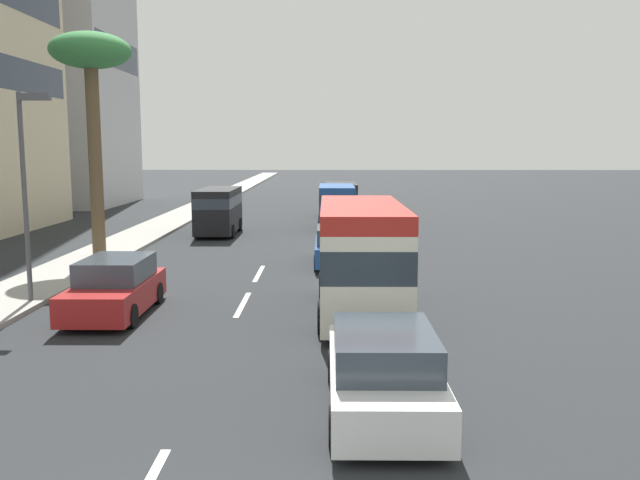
% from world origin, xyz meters
% --- Properties ---
extents(ground_plane, '(198.00, 198.00, 0.00)m').
position_xyz_m(ground_plane, '(31.50, 0.00, 0.00)').
color(ground_plane, '#26282B').
extents(sidewalk_right, '(162.00, 2.65, 0.15)m').
position_xyz_m(sidewalk_right, '(31.50, 7.26, 0.07)').
color(sidewalk_right, '#9E9B93').
rests_on(sidewalk_right, ground_plane).
extents(lane_stripe_mid, '(3.20, 0.16, 0.01)m').
position_xyz_m(lane_stripe_mid, '(13.89, 0.00, 0.01)').
color(lane_stripe_mid, silver).
rests_on(lane_stripe_mid, ground_plane).
extents(lane_stripe_far, '(3.20, 0.16, 0.01)m').
position_xyz_m(lane_stripe_far, '(18.85, 0.00, 0.01)').
color(lane_stripe_far, silver).
rests_on(lane_stripe_far, ground_plane).
extents(minibus_lead, '(6.77, 2.40, 3.13)m').
position_xyz_m(minibus_lead, '(12.76, -3.49, 1.71)').
color(minibus_lead, silver).
rests_on(minibus_lead, ground_plane).
extents(car_second, '(4.56, 1.95, 1.54)m').
position_xyz_m(car_second, '(20.86, -3.02, 0.74)').
color(car_second, '#1E478C').
rests_on(car_second, ground_plane).
extents(car_third, '(4.47, 1.93, 1.60)m').
position_xyz_m(car_third, '(12.70, 3.45, 0.76)').
color(car_third, '#A51E1E').
rests_on(car_third, ground_plane).
extents(van_fourth, '(4.84, 2.11, 2.50)m').
position_xyz_m(van_fourth, '(32.59, -3.11, 1.43)').
color(van_fourth, '#1E478C').
rests_on(van_fourth, ground_plane).
extents(van_fifth, '(4.78, 2.17, 2.24)m').
position_xyz_m(van_fifth, '(39.70, -3.55, 1.29)').
color(van_fifth, black).
rests_on(van_fifth, ground_plane).
extents(car_sixth, '(4.72, 1.96, 1.54)m').
position_xyz_m(car_sixth, '(5.72, -3.53, 0.74)').
color(car_sixth, white).
rests_on(car_sixth, ground_plane).
extents(van_seventh, '(5.08, 2.05, 2.48)m').
position_xyz_m(van_seventh, '(30.13, 3.27, 1.42)').
color(van_seventh, black).
rests_on(van_seventh, ground_plane).
extents(palm_tree, '(3.23, 3.23, 9.12)m').
position_xyz_m(palm_tree, '(21.88, 6.98, 7.95)').
color(palm_tree, brown).
rests_on(palm_tree, sidewalk_right).
extents(street_lamp, '(0.24, 0.97, 6.13)m').
position_xyz_m(street_lamp, '(13.77, 6.22, 3.99)').
color(street_lamp, '#4C4C51').
rests_on(street_lamp, sidewalk_right).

